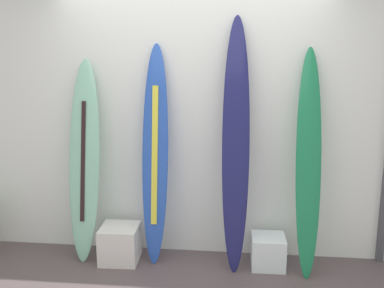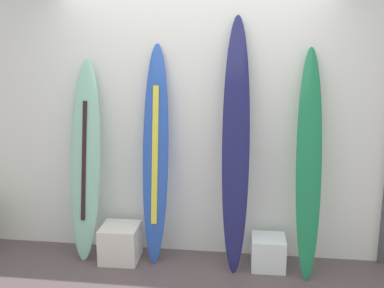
# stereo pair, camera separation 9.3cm
# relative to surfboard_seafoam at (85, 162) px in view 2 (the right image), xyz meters

# --- Properties ---
(wall_back) EXTENTS (7.20, 0.20, 2.80)m
(wall_back) POSITION_rel_surfboard_seafoam_xyz_m (1.01, 0.31, 0.46)
(wall_back) COLOR white
(wall_back) RESTS_ON ground
(surfboard_seafoam) EXTENTS (0.32, 0.39, 1.90)m
(surfboard_seafoam) POSITION_rel_surfboard_seafoam_xyz_m (0.00, 0.00, 0.00)
(surfboard_seafoam) COLOR #87C9AC
(surfboard_seafoam) RESTS_ON ground
(surfboard_cobalt) EXTENTS (0.25, 0.35, 2.03)m
(surfboard_cobalt) POSITION_rel_surfboard_seafoam_xyz_m (0.67, 0.03, 0.08)
(surfboard_cobalt) COLOR #2851B6
(surfboard_cobalt) RESTS_ON ground
(surfboard_navy) EXTENTS (0.26, 0.44, 2.28)m
(surfboard_navy) POSITION_rel_surfboard_seafoam_xyz_m (1.41, -0.02, 0.20)
(surfboard_navy) COLOR navy
(surfboard_navy) RESTS_ON ground
(surfboard_emerald) EXTENTS (0.23, 0.47, 2.00)m
(surfboard_emerald) POSITION_rel_surfboard_seafoam_xyz_m (2.05, -0.04, 0.06)
(surfboard_emerald) COLOR #1B794A
(surfboard_emerald) RESTS_ON ground
(display_block_left) EXTENTS (0.31, 0.31, 0.29)m
(display_block_left) POSITION_rel_surfboard_seafoam_xyz_m (1.73, -0.04, -0.79)
(display_block_left) COLOR white
(display_block_left) RESTS_ON ground
(display_block_center) EXTENTS (0.36, 0.36, 0.34)m
(display_block_center) POSITION_rel_surfboard_seafoam_xyz_m (0.34, -0.07, -0.77)
(display_block_center) COLOR silver
(display_block_center) RESTS_ON ground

